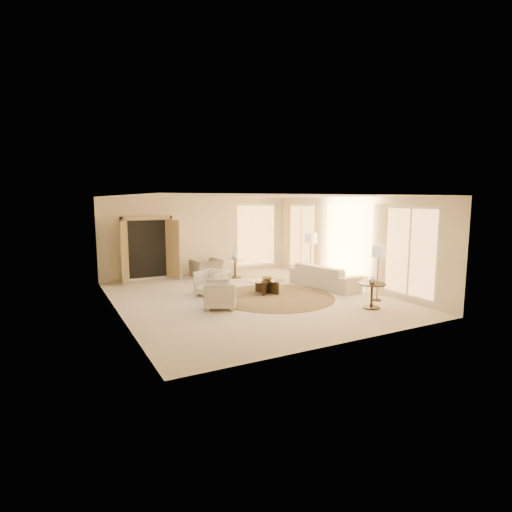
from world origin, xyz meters
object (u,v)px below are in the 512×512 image
armchair_left (212,282)px  armchair_right (220,293)px  floor_lamp_near (311,240)px  bowl (267,279)px  sofa (326,276)px  end_table (372,291)px  floor_lamp_far (379,254)px  end_vase (372,280)px  side_vase (235,256)px  side_table (235,267)px  accent_chair (206,265)px  coffee_table (267,285)px

armchair_left → armchair_right: bearing=-42.9°
floor_lamp_near → bowl: (-2.08, -0.75, -0.96)m
sofa → armchair_left: 3.62m
end_table → bowl: (-1.53, 2.64, -0.01)m
floor_lamp_far → end_vase: bearing=-143.6°
floor_lamp_near → side_vase: size_ratio=7.16×
armchair_right → bowl: (1.85, 0.88, 0.04)m
side_table → armchair_left: bearing=-128.7°
floor_lamp_near → side_vase: 2.72m
floor_lamp_far → floor_lamp_near: bearing=92.8°
sofa → side_table: (-1.87, 2.73, 0.04)m
armchair_right → side_table: (2.04, 3.48, 0.00)m
floor_lamp_far → bowl: size_ratio=4.62×
armchair_right → accent_chair: size_ratio=0.81×
sofa → end_vase: end_vase is taller
armchair_left → bowl: (1.51, -0.47, 0.03)m
armchair_left → side_vase: bearing=112.6°
armchair_left → accent_chair: (0.83, 2.66, 0.02)m
end_table → side_table: bearing=104.4°
armchair_left → armchair_right: (-0.34, -1.35, -0.01)m
end_vase → floor_lamp_near: bearing=80.8°
sofa → accent_chair: (-2.73, 3.26, 0.07)m
end_table → floor_lamp_near: size_ratio=0.41×
armchair_right → sofa: bearing=128.5°
end_table → bowl: 3.05m
armchair_right → accent_chair: 4.18m
floor_lamp_far → side_vase: floor_lamp_far is taller
sofa → end_vase: size_ratio=12.94×
sofa → bowl: bearing=78.0°
end_vase → armchair_left: bearing=134.3°
floor_lamp_near → end_vase: 3.50m
armchair_left → coffee_table: (1.51, -0.47, -0.15)m
floor_lamp_near → floor_lamp_far: bearing=-87.2°
floor_lamp_near → side_vase: bearing=135.7°
end_table → armchair_right: bearing=152.5°
end_vase → sofa: bearing=78.2°
accent_chair → coffee_table: bearing=93.0°
side_table → floor_lamp_near: (1.89, -1.84, 1.01)m
side_table → end_vase: bearing=-75.6°
accent_chair → floor_lamp_near: (2.75, -2.38, 0.97)m
armchair_right → floor_lamp_far: (4.07, -1.25, 0.88)m
end_table → side_vase: 5.41m
coffee_table → end_vase: size_ratio=6.52×
end_table → sofa: bearing=78.2°
floor_lamp_far → end_vase: size_ratio=8.00×
armchair_right → accent_chair: (1.18, 4.01, 0.03)m
coffee_table → end_vase: (1.53, -2.64, 0.48)m
sofa → side_vase: 3.33m
armchair_left → floor_lamp_near: floor_lamp_near is taller
accent_chair → side_table: accent_chair is taller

